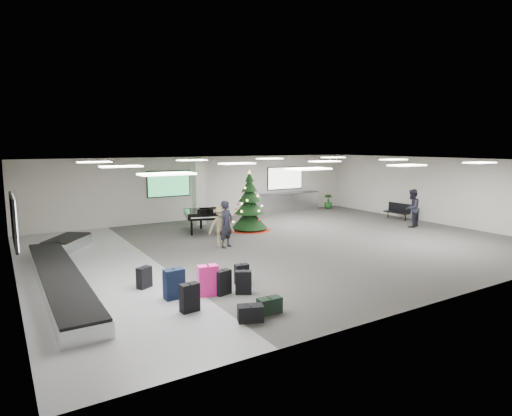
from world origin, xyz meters
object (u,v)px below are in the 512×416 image
baggage_carousel (62,270)px  traveler_b (221,226)px  bench (398,210)px  potted_plant_left (254,208)px  service_counter (288,202)px  pink_suitcase (208,280)px  traveler_bench (412,208)px  grand_piano (203,214)px  traveler_a (226,224)px  potted_plant_right (328,201)px  christmas_tree (250,210)px

baggage_carousel → traveler_b: 5.77m
bench → potted_plant_left: bearing=135.1°
service_counter → pink_suitcase: (-9.88, -10.31, -0.15)m
traveler_b → traveler_bench: size_ratio=0.88×
service_counter → potted_plant_left: size_ratio=4.93×
baggage_carousel → potted_plant_left: 12.34m
traveler_b → service_counter: bearing=44.1°
pink_suitcase → traveler_bench: (12.00, 3.42, 0.50)m
pink_suitcase → bench: bench is taller
baggage_carousel → grand_piano: size_ratio=4.28×
traveler_b → traveler_bench: bearing=-1.5°
traveler_a → bench: bearing=-21.7°
bench → traveler_bench: traveler_bench is taller
traveler_bench → potted_plant_right: 6.52m
bench → traveler_b: 10.44m
traveler_a → traveler_b: 0.27m
pink_suitcase → traveler_a: 5.20m
service_counter → bench: service_counter is taller
christmas_tree → traveler_bench: 7.56m
traveler_bench → grand_piano: bearing=-43.1°
traveler_a → potted_plant_right: bearing=3.4°
service_counter → potted_plant_left: service_counter is taller
bench → potted_plant_right: size_ratio=1.52×
grand_piano → traveler_b: 2.93m
potted_plant_right → pink_suitcase: bearing=-141.8°
bench → pink_suitcase: bearing=-161.9°
traveler_b → potted_plant_left: bearing=54.9°
traveler_bench → baggage_carousel: bearing=-18.9°
traveler_bench → potted_plant_right: bearing=-113.4°
bench → traveler_b: (-10.42, -0.57, 0.31)m
pink_suitcase → bench: bearing=32.7°
christmas_tree → traveler_b: (-2.52, -2.17, -0.15)m
service_counter → traveler_a: bearing=-139.9°
baggage_carousel → bench: (16.08, 1.58, 0.26)m
pink_suitcase → baggage_carousel: bearing=140.9°
baggage_carousel → service_counter: (12.84, 6.73, 0.33)m
pink_suitcase → bench: (13.12, 5.15, 0.08)m
pink_suitcase → potted_plant_right: size_ratio=0.91×
bench → potted_plant_right: bearing=93.2°
traveler_a → potted_plant_right: (9.77, 5.55, -0.43)m
pink_suitcase → traveler_bench: traveler_bench is taller
grand_piano → potted_plant_left: size_ratio=2.76×
traveler_bench → potted_plant_right: size_ratio=2.00×
traveler_b → traveler_bench: 9.38m
traveler_a → potted_plant_left: traveler_a is taller
grand_piano → baggage_carousel: bearing=-132.0°
bench → potted_plant_right: (-0.54, 4.75, -0.03)m
traveler_a → traveler_b: bearing=89.5°
pink_suitcase → potted_plant_right: bearing=49.5°
pink_suitcase → traveler_a: size_ratio=0.46×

